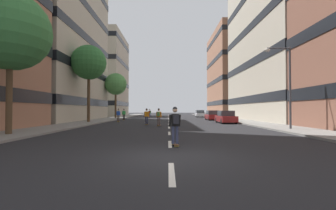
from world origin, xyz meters
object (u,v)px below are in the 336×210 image
object	(u,v)px
streetlamp_right	(285,78)
skater_5	(123,114)
parked_car_near	(225,117)
street_tree_mid	(88,63)
skater_2	(158,116)
skater_1	(118,115)
skater_3	(175,123)
street_tree_near	(9,31)
parked_car_far	(212,116)
parked_car_mid	(199,114)
street_tree_far	(115,84)
skater_0	(149,113)
skater_4	(146,116)

from	to	relation	value
streetlamp_right	skater_5	distance (m)	23.95
parked_car_near	street_tree_mid	world-z (taller)	street_tree_mid
street_tree_mid	skater_2	distance (m)	12.28
skater_1	skater_3	size ratio (longest dim) A/B	1.00
street_tree_near	skater_1	distance (m)	17.86
parked_car_far	streetlamp_right	bearing A→B (deg)	-82.79
street_tree_near	skater_5	xyz separation A→B (m)	(3.04, 21.32, -5.55)
parked_car_mid	skater_2	size ratio (longest dim) A/B	2.47
skater_3	skater_5	world-z (taller)	same
parked_car_mid	skater_5	world-z (taller)	skater_5
skater_1	street_tree_far	bearing A→B (deg)	104.50
street_tree_near	street_tree_mid	size ratio (longest dim) A/B	0.93
skater_0	street_tree_near	bearing A→B (deg)	-101.18
skater_2	skater_0	bearing A→B (deg)	96.90
street_tree_mid	skater_3	size ratio (longest dim) A/B	5.36
parked_car_mid	skater_2	distance (m)	28.71
parked_car_mid	street_tree_near	xyz separation A→B (m)	(-16.90, -36.46, 5.83)
street_tree_far	skater_0	xyz separation A→B (m)	(6.21, 2.44, -5.42)
street_tree_mid	skater_4	xyz separation A→B (m)	(7.56, -3.66, -6.51)
skater_4	parked_car_far	bearing A→B (deg)	50.94
parked_car_near	skater_0	size ratio (longest dim) A/B	2.47
street_tree_mid	skater_5	world-z (taller)	street_tree_mid
parked_car_far	street_tree_far	distance (m)	19.12
parked_car_mid	skater_3	bearing A→B (deg)	-99.44
skater_2	skater_3	size ratio (longest dim) A/B	1.00
street_tree_far	skater_3	bearing A→B (deg)	-72.73
street_tree_near	street_tree_mid	world-z (taller)	street_tree_mid
parked_car_mid	skater_5	size ratio (longest dim) A/B	2.47
streetlamp_right	skater_5	bearing A→B (deg)	132.92
skater_1	skater_4	distance (m)	7.49
street_tree_mid	streetlamp_right	size ratio (longest dim) A/B	1.47
parked_car_far	skater_1	distance (m)	14.77
parked_car_near	skater_1	size ratio (longest dim) A/B	2.47
street_tree_near	skater_3	xyz separation A→B (m)	(10.20, -3.83, -5.52)
parked_car_mid	skater_1	world-z (taller)	skater_1
parked_car_far	skater_1	bearing A→B (deg)	-158.37
street_tree_near	street_tree_far	size ratio (longest dim) A/B	1.06
street_tree_near	skater_5	size ratio (longest dim) A/B	4.98
street_tree_far	skater_5	xyz separation A→B (m)	(3.04, -7.65, -5.45)
parked_car_mid	skater_4	world-z (taller)	skater_4
streetlamp_right	skater_0	xyz separation A→B (m)	(-12.99, 27.49, -3.12)
skater_5	parked_car_mid	bearing A→B (deg)	47.51
street_tree_near	skater_1	size ratio (longest dim) A/B	4.98
street_tree_mid	parked_car_near	bearing A→B (deg)	-1.85
street_tree_far	skater_2	bearing A→B (deg)	-66.02
skater_5	street_tree_near	bearing A→B (deg)	-98.10
streetlamp_right	skater_5	world-z (taller)	streetlamp_right
street_tree_far	skater_0	world-z (taller)	street_tree_far
parked_car_near	skater_0	xyz separation A→B (m)	(-10.69, 17.70, 0.32)
parked_car_far	street_tree_far	world-z (taller)	street_tree_far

